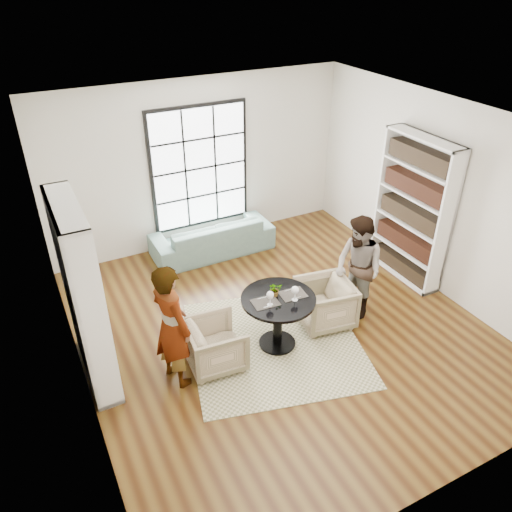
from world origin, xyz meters
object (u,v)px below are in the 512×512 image
person_left (172,326)px  wine_glass_right (295,290)px  flower_centerpiece (275,289)px  armchair_left (215,345)px  armchair_right (324,303)px  pedestal_table (278,311)px  sofa (212,236)px  wine_glass_left (270,296)px  person_right (358,268)px

person_left → wine_glass_right: size_ratio=7.87×
flower_centerpiece → armchair_left: bearing=-177.3°
armchair_right → person_left: 2.36m
pedestal_table → sofa: pedestal_table is taller
flower_centerpiece → pedestal_table: bearing=-80.0°
wine_glass_left → person_right: bearing=7.4°
armchair_right → wine_glass_left: wine_glass_left is taller
armchair_right → pedestal_table: bearing=-73.3°
pedestal_table → flower_centerpiece: size_ratio=5.18×
pedestal_table → flower_centerpiece: bearing=100.0°
person_right → flower_centerpiece: person_right is taller
pedestal_table → person_left: person_left is taller
armchair_right → flower_centerpiece: size_ratio=3.95×
sofa → wine_glass_right: bearing=89.6°
armchair_left → flower_centerpiece: (0.90, 0.04, 0.56)m
pedestal_table → person_left: 1.49m
armchair_right → wine_glass_right: bearing=-60.4°
pedestal_table → wine_glass_right: wine_glass_right is taller
person_right → wine_glass_right: (-1.23, -0.25, 0.16)m
wine_glass_left → wine_glass_right: bearing=-8.4°
armchair_right → person_left: (-2.31, -0.08, 0.50)m
wine_glass_right → pedestal_table: bearing=140.3°
person_right → wine_glass_left: person_right is taller
sofa → person_left: size_ratio=1.28×
person_left → wine_glass_left: (1.29, -0.12, 0.10)m
armchair_left → armchair_right: armchair_right is taller
person_right → wine_glass_right: size_ratio=7.37×
pedestal_table → wine_glass_right: size_ratio=4.64×
person_right → wine_glass_left: 1.59m
sofa → person_right: 2.94m
pedestal_table → armchair_right: (0.84, 0.11, -0.23)m
sofa → person_left: 3.24m
armchair_left → wine_glass_right: bearing=-94.1°
sofa → armchair_right: 2.72m
armchair_left → wine_glass_right: 1.26m
wine_glass_left → flower_centerpiece: (0.16, 0.16, -0.06)m
armchair_right → person_left: bearing=-78.8°
armchair_right → sofa: bearing=-157.1°
wine_glass_left → flower_centerpiece: bearing=44.9°
person_left → flower_centerpiece: 1.45m
person_left → flower_centerpiece: size_ratio=8.78×
pedestal_table → person_right: 1.42m
pedestal_table → person_left: (-1.46, 0.03, 0.27)m
person_left → pedestal_table: bearing=-108.0°
pedestal_table → sofa: (0.19, 2.76, -0.26)m
sofa → armchair_right: size_ratio=2.84×
pedestal_table → armchair_left: (-0.91, 0.03, -0.24)m
pedestal_table → wine_glass_left: wine_glass_left is taller
armchair_left → flower_centerpiece: bearing=-82.5°
sofa → pedestal_table: bearing=86.0°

